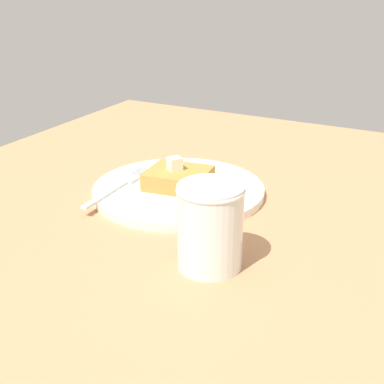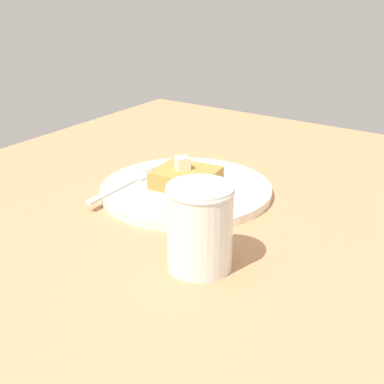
# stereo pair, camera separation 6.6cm
# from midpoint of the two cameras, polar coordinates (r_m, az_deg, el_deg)

# --- Properties ---
(table_surface) EXTENTS (1.02, 1.02, 0.02)m
(table_surface) POSITION_cam_midpoint_polar(r_m,az_deg,el_deg) (0.67, 7.83, -4.79)
(table_surface) COLOR tan
(table_surface) RESTS_ON ground
(plate) EXTENTS (0.24, 0.24, 0.01)m
(plate) POSITION_cam_midpoint_polar(r_m,az_deg,el_deg) (0.76, 1.83, 0.25)
(plate) COLOR silver
(plate) RESTS_ON table_surface
(toast_slice_center) EXTENTS (0.08, 0.09, 0.02)m
(toast_slice_center) POSITION_cam_midpoint_polar(r_m,az_deg,el_deg) (0.76, 1.85, 1.46)
(toast_slice_center) COLOR #AF7E39
(toast_slice_center) RESTS_ON plate
(butter_pat_primary) EXTENTS (0.02, 0.02, 0.02)m
(butter_pat_primary) POSITION_cam_midpoint_polar(r_m,az_deg,el_deg) (0.75, 1.49, 3.04)
(butter_pat_primary) COLOR #F4EBCB
(butter_pat_primary) RESTS_ON toast_slice_center
(fork) EXTENTS (0.16, 0.02, 0.00)m
(fork) POSITION_cam_midpoint_polar(r_m,az_deg,el_deg) (0.77, -4.20, 1.06)
(fork) COLOR silver
(fork) RESTS_ON plate
(syrup_jar) EXTENTS (0.07, 0.07, 0.09)m
(syrup_jar) POSITION_cam_midpoint_polar(r_m,az_deg,el_deg) (0.57, 4.18, -4.01)
(syrup_jar) COLOR #391205
(syrup_jar) RESTS_ON table_surface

